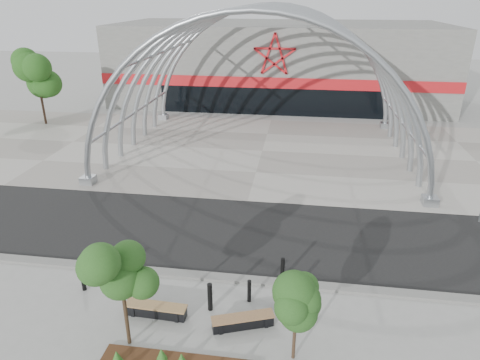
# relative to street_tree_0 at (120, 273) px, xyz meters

# --- Properties ---
(ground) EXTENTS (140.00, 140.00, 0.00)m
(ground) POSITION_rel_street_tree_0_xyz_m (2.55, 4.14, -2.80)
(ground) COLOR #989893
(ground) RESTS_ON ground
(road) EXTENTS (140.00, 7.00, 0.02)m
(road) POSITION_rel_street_tree_0_xyz_m (2.55, 7.64, -2.79)
(road) COLOR black
(road) RESTS_ON ground
(forecourt) EXTENTS (60.00, 17.00, 0.04)m
(forecourt) POSITION_rel_street_tree_0_xyz_m (2.55, 19.64, -2.78)
(forecourt) COLOR gray
(forecourt) RESTS_ON ground
(kerb) EXTENTS (60.00, 0.50, 0.12)m
(kerb) POSITION_rel_street_tree_0_xyz_m (2.55, 3.89, -2.74)
(kerb) COLOR slate
(kerb) RESTS_ON ground
(arena_building) EXTENTS (34.00, 15.24, 8.00)m
(arena_building) POSITION_rel_street_tree_0_xyz_m (2.55, 37.59, 1.19)
(arena_building) COLOR slate
(arena_building) RESTS_ON ground
(vault_canopy) EXTENTS (20.80, 15.80, 20.36)m
(vault_canopy) POSITION_rel_street_tree_0_xyz_m (2.55, 19.64, -2.78)
(vault_canopy) COLOR #9FA4A9
(vault_canopy) RESTS_ON ground
(street_tree_0) EXTENTS (1.71, 1.71, 3.89)m
(street_tree_0) POSITION_rel_street_tree_0_xyz_m (0.00, 0.00, 0.00)
(street_tree_0) COLOR black
(street_tree_0) RESTS_ON ground
(street_tree_1) EXTENTS (1.34, 1.34, 3.16)m
(street_tree_1) POSITION_rel_street_tree_0_xyz_m (5.43, 0.15, -0.53)
(street_tree_1) COLOR #302216
(street_tree_1) RESTS_ON ground
(bench_0) EXTENTS (2.26, 0.58, 0.47)m
(bench_0) POSITION_rel_street_tree_0_xyz_m (0.47, 1.41, -2.57)
(bench_0) COLOR black
(bench_0) RESTS_ON ground
(bench_1) EXTENTS (2.22, 1.20, 0.46)m
(bench_1) POSITION_rel_street_tree_0_xyz_m (3.65, 1.29, -2.57)
(bench_1) COLOR black
(bench_1) RESTS_ON ground
(bollard_0) EXTENTS (0.17, 0.17, 1.04)m
(bollard_0) POSITION_rel_street_tree_0_xyz_m (-2.82, 2.42, -2.28)
(bollard_0) COLOR black
(bollard_0) RESTS_ON ground
(bollard_1) EXTENTS (0.18, 0.18, 1.14)m
(bollard_1) POSITION_rel_street_tree_0_xyz_m (2.34, 2.01, -2.23)
(bollard_1) COLOR black
(bollard_1) RESTS_ON ground
(bollard_2) EXTENTS (0.15, 0.15, 0.93)m
(bollard_2) POSITION_rel_street_tree_0_xyz_m (3.70, 2.68, -2.33)
(bollard_2) COLOR black
(bollard_2) RESTS_ON ground
(bollard_3) EXTENTS (0.16, 0.16, 1.00)m
(bollard_3) POSITION_rel_street_tree_0_xyz_m (4.86, 4.21, -2.30)
(bollard_3) COLOR black
(bollard_3) RESTS_ON ground
(bollard_4) EXTENTS (0.18, 0.18, 1.10)m
(bollard_4) POSITION_rel_street_tree_0_xyz_m (4.82, 2.34, -2.25)
(bollard_4) COLOR black
(bollard_4) RESTS_ON ground
(bg_tree_0) EXTENTS (3.00, 3.00, 6.45)m
(bg_tree_0) POSITION_rel_street_tree_0_xyz_m (-17.45, 24.14, 1.84)
(bg_tree_0) COLOR black
(bg_tree_0) RESTS_ON ground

